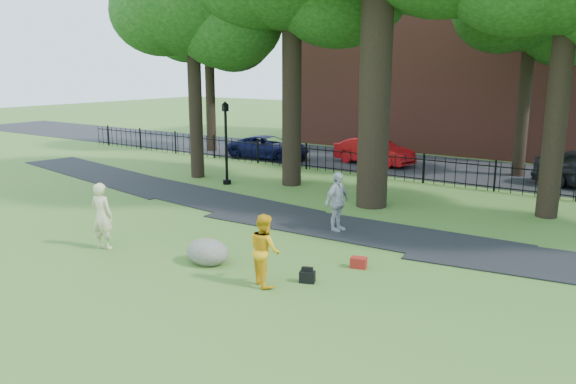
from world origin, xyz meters
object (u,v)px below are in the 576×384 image
Objects in this scene: lamppost at (226,144)px; woman at (102,216)px; boulder at (207,250)px; red_sedan at (374,151)px; man at (265,250)px.

woman is at bearing -50.60° from lamppost.
boulder is 0.28× the size of red_sedan.
woman reaches higher than red_sedan.
woman is 9.10m from lamppost.
man is 11.60m from lamppost.
man is 17.08m from red_sedan.
boulder is at bearing -160.60° from red_sedan.
man is at bearing 172.83° from woman.
boulder is at bearing -178.74° from woman.
man reaches higher than red_sedan.
boulder is 0.34× the size of lamppost.
lamppost is 8.68m from red_sedan.
boulder is at bearing 21.29° from man.
man is 0.48× the size of lamppost.
man reaches higher than boulder.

